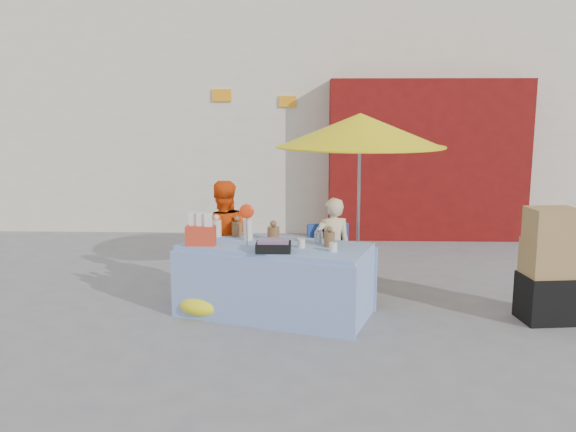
{
  "coord_description": "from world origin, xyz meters",
  "views": [
    {
      "loc": [
        0.22,
        -5.85,
        2.16
      ],
      "look_at": [
        0.02,
        0.6,
        1.0
      ],
      "focal_mm": 38.0,
      "sensor_mm": 36.0,
      "label": 1
    }
  ],
  "objects_px": {
    "chair_left": "(221,278)",
    "umbrella": "(360,131)",
    "vendor_orange": "(223,239)",
    "market_table": "(275,279)",
    "chair_right": "(332,279)",
    "vendor_beige": "(332,248)",
    "box_stack": "(549,270)"
  },
  "relations": [
    {
      "from": "market_table",
      "to": "umbrella",
      "type": "relative_size",
      "value": 1.03
    },
    {
      "from": "vendor_orange",
      "to": "vendor_beige",
      "type": "relative_size",
      "value": 1.16
    },
    {
      "from": "market_table",
      "to": "chair_left",
      "type": "xyz_separation_m",
      "value": [
        -0.63,
        0.46,
        -0.13
      ]
    },
    {
      "from": "chair_left",
      "to": "vendor_beige",
      "type": "xyz_separation_m",
      "value": [
        1.25,
        0.13,
        0.32
      ]
    },
    {
      "from": "chair_right",
      "to": "vendor_beige",
      "type": "distance_m",
      "value": 0.35
    },
    {
      "from": "chair_left",
      "to": "umbrella",
      "type": "distance_m",
      "value": 2.27
    },
    {
      "from": "box_stack",
      "to": "umbrella",
      "type": "bearing_deg",
      "value": 154.96
    },
    {
      "from": "market_table",
      "to": "box_stack",
      "type": "bearing_deg",
      "value": 16.08
    },
    {
      "from": "vendor_orange",
      "to": "vendor_beige",
      "type": "bearing_deg",
      "value": 166.62
    },
    {
      "from": "chair_right",
      "to": "vendor_orange",
      "type": "height_order",
      "value": "vendor_orange"
    },
    {
      "from": "vendor_beige",
      "to": "chair_left",
      "type": "bearing_deg",
      "value": -7.25
    },
    {
      "from": "umbrella",
      "to": "box_stack",
      "type": "distance_m",
      "value": 2.46
    },
    {
      "from": "chair_left",
      "to": "vendor_orange",
      "type": "height_order",
      "value": "vendor_orange"
    },
    {
      "from": "umbrella",
      "to": "box_stack",
      "type": "bearing_deg",
      "value": -25.04
    },
    {
      "from": "vendor_orange",
      "to": "box_stack",
      "type": "relative_size",
      "value": 1.15
    },
    {
      "from": "chair_right",
      "to": "box_stack",
      "type": "distance_m",
      "value": 2.26
    },
    {
      "from": "vendor_beige",
      "to": "box_stack",
      "type": "distance_m",
      "value": 2.28
    },
    {
      "from": "umbrella",
      "to": "box_stack",
      "type": "xyz_separation_m",
      "value": [
        1.86,
        -0.87,
        -1.35
      ]
    },
    {
      "from": "vendor_beige",
      "to": "umbrella",
      "type": "xyz_separation_m",
      "value": [
        0.3,
        0.15,
        1.31
      ]
    },
    {
      "from": "chair_left",
      "to": "umbrella",
      "type": "relative_size",
      "value": 0.41
    },
    {
      "from": "chair_right",
      "to": "umbrella",
      "type": "bearing_deg",
      "value": 29.77
    },
    {
      "from": "vendor_beige",
      "to": "chair_right",
      "type": "bearing_deg",
      "value": 75.07
    },
    {
      "from": "market_table",
      "to": "vendor_beige",
      "type": "bearing_deg",
      "value": 62.07
    },
    {
      "from": "market_table",
      "to": "vendor_beige",
      "type": "xyz_separation_m",
      "value": [
        0.63,
        0.59,
        0.19
      ]
    },
    {
      "from": "vendor_beige",
      "to": "box_stack",
      "type": "height_order",
      "value": "box_stack"
    },
    {
      "from": "vendor_orange",
      "to": "box_stack",
      "type": "height_order",
      "value": "vendor_orange"
    },
    {
      "from": "chair_left",
      "to": "chair_right",
      "type": "height_order",
      "value": "same"
    },
    {
      "from": "vendor_orange",
      "to": "vendor_beige",
      "type": "xyz_separation_m",
      "value": [
        1.25,
        0.0,
        -0.09
      ]
    },
    {
      "from": "umbrella",
      "to": "vendor_orange",
      "type": "bearing_deg",
      "value": -174.47
    },
    {
      "from": "chair_left",
      "to": "vendor_orange",
      "type": "xyz_separation_m",
      "value": [
        0.0,
        0.13,
        0.42
      ]
    },
    {
      "from": "vendor_orange",
      "to": "umbrella",
      "type": "height_order",
      "value": "umbrella"
    },
    {
      "from": "market_table",
      "to": "chair_left",
      "type": "distance_m",
      "value": 0.79
    }
  ]
}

